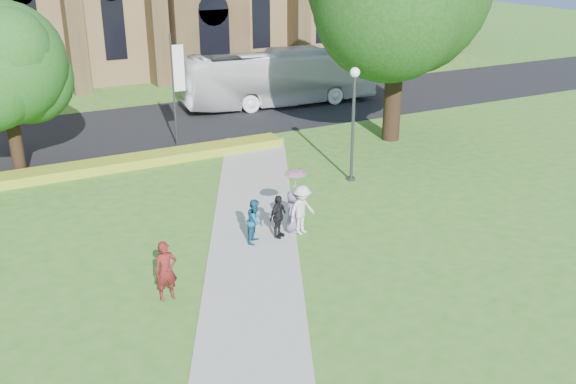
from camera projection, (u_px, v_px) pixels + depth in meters
ground at (266, 278)px, 21.17m from camera, size 160.00×160.00×0.00m
road at (119, 129)px, 37.66m from camera, size 160.00×10.00×0.02m
footpath at (253, 265)px, 21.99m from camera, size 15.58×28.54×0.04m
flower_hedge at (111, 165)px, 31.11m from camera, size 18.00×1.40×0.45m
streetlamp at (354, 111)px, 28.54m from camera, size 0.44×0.44×5.24m
street_tree_1 at (3, 64)px, 28.63m from camera, size 5.60×5.60×8.05m
banner_pole_0 at (175, 84)px, 33.37m from camera, size 0.70×0.10×6.00m
tour_coach at (280, 78)px, 42.60m from camera, size 13.28×4.25×3.64m
pedestrian_0 at (166, 271)px, 19.56m from camera, size 0.71×0.47×1.92m
pedestrian_1 at (255, 221)px, 23.32m from camera, size 1.02×1.02×1.67m
pedestrian_2 at (302, 210)px, 23.97m from camera, size 1.39×1.06×1.91m
pedestrian_3 at (278, 216)px, 23.71m from camera, size 1.05×0.83×1.66m
pedestrian_4 at (292, 211)px, 24.19m from camera, size 0.93×0.93×1.63m
parasol at (295, 180)px, 23.91m from camera, size 0.89×0.89×0.73m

